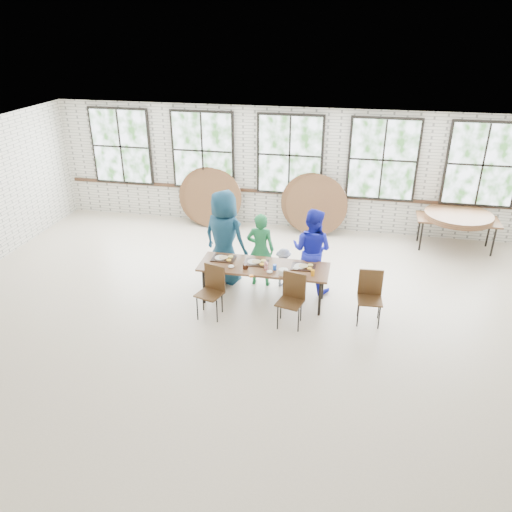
{
  "coord_description": "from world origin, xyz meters",
  "views": [
    {
      "loc": [
        1.62,
        -7.43,
        4.88
      ],
      "look_at": [
        0.0,
        0.4,
        1.05
      ],
      "focal_mm": 35.0,
      "sensor_mm": 36.0,
      "label": 1
    }
  ],
  "objects_px": {
    "chair_near_left": "(212,287)",
    "chair_near_right": "(292,295)",
    "dining_table": "(264,268)",
    "storage_table": "(458,221)"
  },
  "relations": [
    {
      "from": "chair_near_right",
      "to": "storage_table",
      "type": "height_order",
      "value": "chair_near_right"
    },
    {
      "from": "chair_near_left",
      "to": "storage_table",
      "type": "distance_m",
      "value": 6.1
    },
    {
      "from": "chair_near_left",
      "to": "chair_near_right",
      "type": "bearing_deg",
      "value": 17.9
    },
    {
      "from": "chair_near_left",
      "to": "dining_table",
      "type": "bearing_deg",
      "value": 55.98
    },
    {
      "from": "chair_near_right",
      "to": "chair_near_left",
      "type": "bearing_deg",
      "value": -165.99
    },
    {
      "from": "dining_table",
      "to": "storage_table",
      "type": "distance_m",
      "value": 5.07
    },
    {
      "from": "chair_near_left",
      "to": "chair_near_right",
      "type": "relative_size",
      "value": 1.0
    },
    {
      "from": "storage_table",
      "to": "chair_near_right",
      "type": "bearing_deg",
      "value": -129.32
    },
    {
      "from": "dining_table",
      "to": "storage_table",
      "type": "relative_size",
      "value": 1.33
    },
    {
      "from": "chair_near_right",
      "to": "storage_table",
      "type": "xyz_separation_m",
      "value": [
        3.26,
        3.89,
        0.13
      ]
    }
  ]
}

